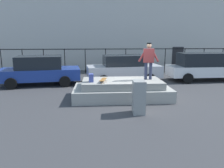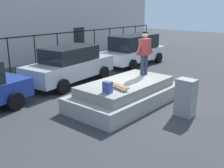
% 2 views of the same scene
% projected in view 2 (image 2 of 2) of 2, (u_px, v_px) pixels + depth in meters
% --- Properties ---
extents(ground_plane, '(60.00, 60.00, 0.00)m').
position_uv_depth(ground_plane, '(129.00, 101.00, 10.33)').
color(ground_plane, '#38383A').
extents(concrete_ledge, '(4.42, 2.28, 0.86)m').
position_uv_depth(concrete_ledge, '(126.00, 94.00, 9.89)').
color(concrete_ledge, '#9E9B93').
rests_on(concrete_ledge, ground_plane).
extents(skateboarder, '(0.97, 0.31, 1.69)m').
position_uv_depth(skateboarder, '(145.00, 50.00, 10.44)').
color(skateboarder, '#2D334C').
rests_on(skateboarder, concrete_ledge).
extents(skateboard, '(0.37, 0.86, 0.12)m').
position_uv_depth(skateboard, '(119.00, 86.00, 8.86)').
color(skateboard, brown).
rests_on(skateboard, concrete_ledge).
extents(backpack, '(0.22, 0.29, 0.36)m').
position_uv_depth(backpack, '(108.00, 87.00, 8.47)').
color(backpack, '#3F4C99').
rests_on(backpack, concrete_ledge).
extents(car_silver_sedan_mid, '(4.78, 2.35, 1.71)m').
position_uv_depth(car_silver_sedan_mid, '(70.00, 65.00, 12.50)').
color(car_silver_sedan_mid, '#B7B7BC').
rests_on(car_silver_sedan_mid, ground_plane).
extents(car_white_hatchback_far, '(4.70, 2.09, 1.81)m').
position_uv_depth(car_white_hatchback_far, '(134.00, 49.00, 16.46)').
color(car_white_hatchback_far, white).
rests_on(car_white_hatchback_far, ground_plane).
extents(utility_box, '(0.47, 0.62, 1.24)m').
position_uv_depth(utility_box, '(186.00, 98.00, 8.77)').
color(utility_box, gray).
rests_on(utility_box, ground_plane).
extents(fence_row, '(24.06, 0.06, 1.95)m').
position_uv_depth(fence_row, '(22.00, 48.00, 14.50)').
color(fence_row, black).
rests_on(fence_row, ground_plane).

